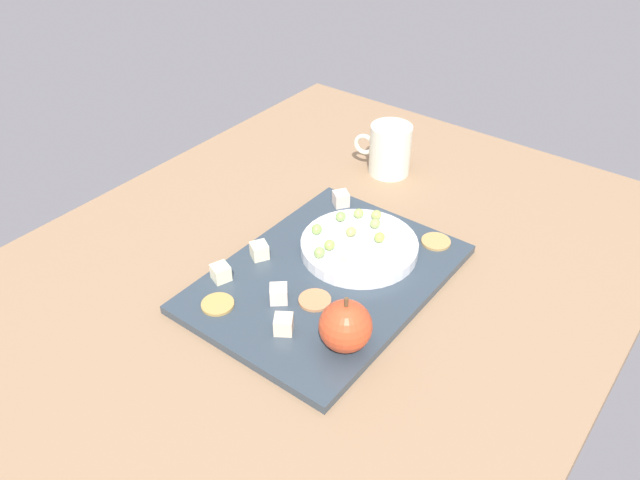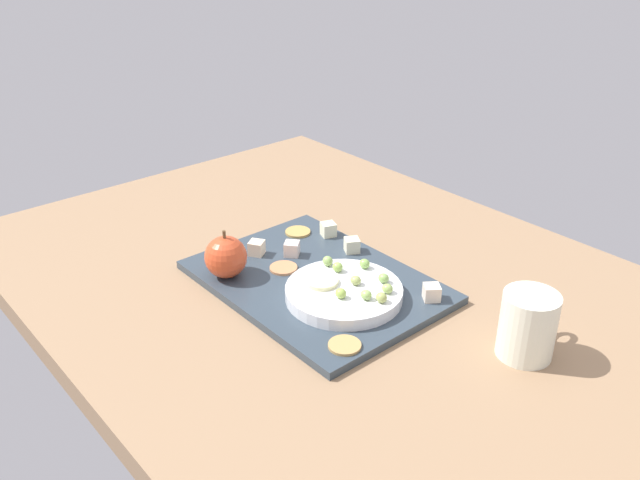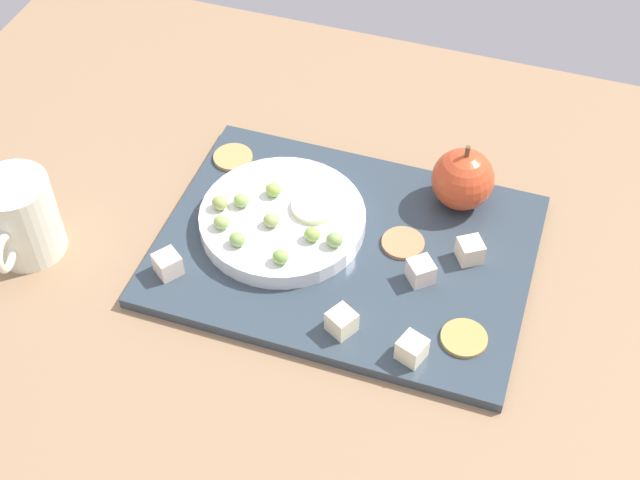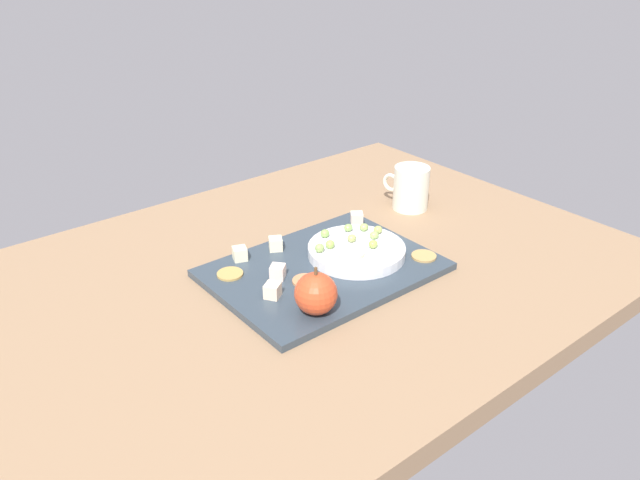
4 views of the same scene
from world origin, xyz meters
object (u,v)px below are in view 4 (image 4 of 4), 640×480
at_px(cheese_cube_2, 240,254).
at_px(grape_1, 325,233).
at_px(grape_7, 330,244).
at_px(grape_6, 364,227).
at_px(grape_5, 373,244).
at_px(apple_whole, 316,294).
at_px(apple_slice_0, 351,253).
at_px(serving_dish, 357,251).
at_px(grape_8, 374,235).
at_px(platter, 323,270).
at_px(grape_0, 320,248).
at_px(cracker_1, 424,256).
at_px(grape_2, 352,238).
at_px(cracker_0, 306,281).
at_px(grape_4, 348,228).
at_px(cheese_cube_0, 276,244).
at_px(cup, 411,188).
at_px(grape_3, 378,230).
at_px(cheese_cube_4, 273,290).
at_px(cheese_cube_3, 278,272).
at_px(cracker_2, 230,274).
at_px(cheese_cube_1, 357,218).

height_order(cheese_cube_2, grape_1, grape_1).
bearing_deg(grape_7, grape_6, -171.35).
bearing_deg(grape_7, grape_5, 141.46).
bearing_deg(apple_whole, apple_slice_0, -150.85).
xyz_separation_m(serving_dish, grape_8, (-0.04, -0.00, 0.02)).
relative_size(platter, grape_0, 22.34).
height_order(cracker_1, grape_2, grape_2).
bearing_deg(apple_slice_0, cracker_0, -1.39).
relative_size(grape_0, grape_4, 1.00).
xyz_separation_m(platter, grape_2, (-0.08, -0.01, 0.03)).
relative_size(cheese_cube_0, grape_8, 1.38).
bearing_deg(grape_1, cup, -171.47).
height_order(apple_whole, grape_3, apple_whole).
bearing_deg(grape_3, cheese_cube_4, 6.70).
height_order(cheese_cube_3, grape_4, grape_4).
distance_m(cracker_1, cracker_2, 0.34).
xyz_separation_m(cheese_cube_0, apple_slice_0, (-0.07, 0.13, 0.01)).
bearing_deg(grape_7, grape_2, 172.97).
distance_m(cracker_1, grape_7, 0.17).
bearing_deg(cheese_cube_2, cheese_cube_4, 79.38).
relative_size(serving_dish, grape_2, 10.25).
distance_m(serving_dish, apple_whole, 0.19).
height_order(cheese_cube_1, cup, cup).
distance_m(grape_6, grape_8, 0.04).
bearing_deg(serving_dish, grape_5, 128.56).
height_order(serving_dish, cup, cup).
xyz_separation_m(cracker_0, grape_5, (-0.14, 0.01, 0.02)).
xyz_separation_m(grape_5, cup, (-0.22, -0.12, 0.01)).
height_order(grape_0, grape_8, grape_0).
xyz_separation_m(serving_dish, cheese_cube_3, (0.15, -0.02, 0.00)).
distance_m(cheese_cube_1, cup, 0.16).
bearing_deg(cheese_cube_3, cracker_1, 156.69).
height_order(apple_whole, cheese_cube_3, apple_whole).
relative_size(cheese_cube_4, cup, 0.22).
height_order(cracker_0, apple_slice_0, apple_slice_0).
bearing_deg(apple_slice_0, cracker_1, 152.04).
height_order(platter, grape_2, grape_2).
height_order(cracker_2, grape_0, grape_0).
bearing_deg(grape_0, grape_8, 168.20).
relative_size(cheese_cube_3, grape_7, 1.38).
relative_size(cracker_0, grape_2, 2.62).
height_order(platter, cup, cup).
bearing_deg(grape_1, grape_2, 121.07).
relative_size(cheese_cube_2, cracker_2, 0.53).
distance_m(cheese_cube_0, grape_1, 0.09).
distance_m(cheese_cube_0, cheese_cube_2, 0.07).
relative_size(grape_1, grape_7, 1.00).
bearing_deg(grape_0, serving_dish, 158.99).
relative_size(grape_1, grape_5, 1.00).
height_order(grape_3, grape_8, same).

